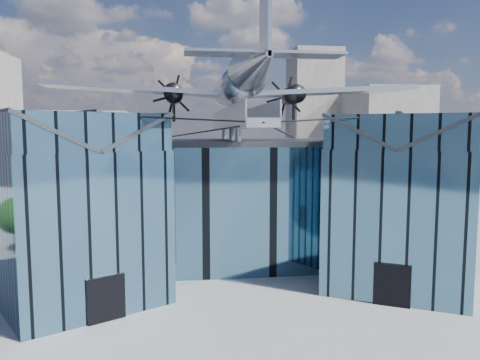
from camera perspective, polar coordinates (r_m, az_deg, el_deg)
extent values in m
plane|color=gray|center=(32.76, 0.48, -13.00)|extent=(120.00, 120.00, 0.00)
cube|color=teal|center=(40.34, -1.34, -2.42)|extent=(28.00, 14.00, 9.50)
cube|color=#292B31|center=(39.91, -1.35, 4.63)|extent=(28.00, 14.00, 0.40)
cube|color=teal|center=(30.84, -19.01, -5.39)|extent=(11.79, 11.43, 9.50)
cube|color=teal|center=(30.26, -19.39, 5.53)|extent=(11.56, 11.20, 2.20)
cube|color=#292B31|center=(29.63, -23.54, 5.37)|extent=(7.98, 9.23, 2.40)
cube|color=#292B31|center=(31.05, -15.43, 5.66)|extent=(7.98, 9.23, 2.40)
cube|color=#292B31|center=(30.28, -19.47, 7.71)|extent=(4.30, 7.10, 0.18)
cube|color=black|center=(28.07, -16.02, -13.74)|extent=(2.03, 1.32, 2.60)
cube|color=black|center=(32.52, -11.46, -4.60)|extent=(0.34, 0.34, 9.50)
cube|color=teal|center=(33.72, 18.75, -4.42)|extent=(11.79, 11.43, 9.50)
cube|color=teal|center=(33.19, 19.10, 5.56)|extent=(11.56, 11.20, 2.20)
cube|color=#292B31|center=(33.40, 15.22, 5.68)|extent=(7.98, 9.23, 2.40)
cube|color=#292B31|center=(33.14, 23.00, 5.41)|extent=(7.98, 9.23, 2.40)
cube|color=#292B31|center=(33.21, 19.16, 7.54)|extent=(4.30, 7.10, 0.18)
cube|color=black|center=(30.63, 18.04, -12.11)|extent=(2.03, 1.32, 2.60)
cube|color=black|center=(34.27, 11.21, -4.05)|extent=(0.34, 0.34, 9.50)
cube|color=#90959D|center=(34.44, -0.34, 6.73)|extent=(1.80, 21.00, 0.50)
cube|color=#90959D|center=(34.35, -1.84, 7.81)|extent=(0.08, 21.00, 1.10)
cube|color=#90959D|center=(34.58, 1.15, 7.80)|extent=(0.08, 21.00, 1.10)
cylinder|color=#90959D|center=(43.87, -1.94, 5.70)|extent=(0.44, 0.44, 1.35)
cylinder|color=#90959D|center=(37.91, -1.02, 5.65)|extent=(0.44, 0.44, 1.35)
cylinder|color=#90959D|center=(33.94, -0.23, 5.60)|extent=(0.44, 0.44, 1.35)
cylinder|color=#90959D|center=(34.96, -0.45, 8.28)|extent=(0.70, 0.70, 1.40)
cylinder|color=black|center=(26.67, -9.57, 7.48)|extent=(10.55, 6.08, 0.69)
cylinder|color=black|center=(28.36, 12.33, 7.34)|extent=(10.55, 6.08, 0.69)
cylinder|color=black|center=(32.18, -5.21, 5.77)|extent=(6.09, 17.04, 1.19)
cylinder|color=black|center=(32.99, 5.31, 5.78)|extent=(6.09, 17.04, 1.19)
cylinder|color=#A7AAB3|center=(35.09, -0.45, 11.46)|extent=(2.50, 11.00, 2.50)
sphere|color=#A7AAB3|center=(40.53, -1.45, 10.73)|extent=(2.50, 2.50, 2.50)
cube|color=black|center=(39.60, -1.29, 11.84)|extent=(1.60, 1.40, 0.50)
cone|color=#A7AAB3|center=(26.27, 2.11, 13.94)|extent=(2.50, 7.00, 2.50)
cube|color=#A7AAB3|center=(24.33, 3.10, 18.40)|extent=(0.18, 2.40, 3.40)
cube|color=#A7AAB3|center=(24.16, 3.04, 15.10)|extent=(8.00, 1.80, 0.14)
cube|color=#A7AAB3|center=(35.87, -12.02, 10.73)|extent=(14.00, 3.20, 1.08)
cylinder|color=black|center=(36.35, -8.10, 10.34)|extent=(1.44, 3.20, 1.44)
cone|color=black|center=(38.15, -8.09, 10.14)|extent=(0.70, 0.70, 0.70)
cube|color=black|center=(38.30, -8.09, 10.12)|extent=(1.05, 0.06, 3.33)
cube|color=black|center=(38.30, -8.09, 10.12)|extent=(2.53, 0.06, 2.53)
cube|color=black|center=(38.30, -8.09, 10.12)|extent=(3.33, 0.06, 1.05)
cylinder|color=black|center=(35.68, -8.08, 8.45)|extent=(0.24, 0.24, 1.75)
cube|color=#A7AAB3|center=(37.55, 10.19, 10.55)|extent=(14.00, 3.20, 1.08)
cylinder|color=black|center=(37.46, 6.35, 10.24)|extent=(1.44, 3.20, 1.44)
cone|color=black|center=(39.20, 5.70, 10.06)|extent=(0.70, 0.70, 0.70)
cube|color=black|center=(39.35, 5.65, 10.04)|extent=(1.05, 0.06, 3.33)
cube|color=black|center=(39.35, 5.65, 10.04)|extent=(2.53, 0.06, 2.53)
cube|color=black|center=(39.35, 5.65, 10.04)|extent=(3.33, 0.06, 1.05)
cylinder|color=black|center=(36.80, 6.55, 8.40)|extent=(0.24, 0.24, 1.75)
cube|color=gray|center=(86.69, 17.19, 4.67)|extent=(12.00, 14.00, 18.00)
cube|color=gray|center=(87.13, -18.04, 3.33)|extent=(14.00, 10.00, 14.00)
cube|color=gray|center=(92.53, 8.95, 7.41)|extent=(9.00, 9.00, 26.00)
cylinder|color=#362315|center=(51.81, 20.44, -4.66)|extent=(0.48, 0.48, 2.81)
sphere|color=#214819|center=(51.42, 20.55, -1.91)|extent=(4.56, 4.56, 3.68)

